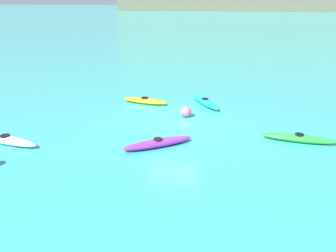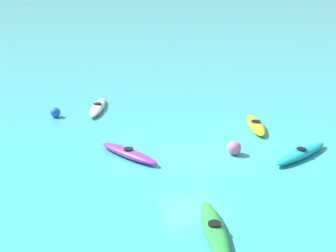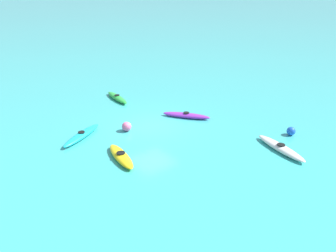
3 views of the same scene
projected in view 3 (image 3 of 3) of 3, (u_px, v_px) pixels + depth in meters
The scene contains 8 objects.
ground_plane at pixel (152, 126), 20.91m from camera, with size 600.00×600.00×0.00m, color #38ADA8.
kayak_green at pixel (117, 98), 25.37m from camera, with size 3.15×0.94×0.37m.
kayak_yellow at pixel (121, 156), 17.00m from camera, with size 2.89×1.20×0.37m.
kayak_purple at pixel (186, 115), 22.07m from camera, with size 2.88×2.28×0.37m.
kayak_white at pixel (281, 148), 17.84m from camera, with size 3.45×1.41×0.37m.
kayak_cyan at pixel (82, 135), 19.29m from camera, with size 2.17×3.16×0.37m.
buoy_blue at pixel (291, 131), 19.59m from camera, with size 0.49×0.49×0.49m, color blue.
buoy_pink at pixel (127, 127), 20.10m from camera, with size 0.56×0.56×0.56m, color pink.
Camera 3 is at (-15.62, 11.20, 8.30)m, focal length 36.51 mm.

